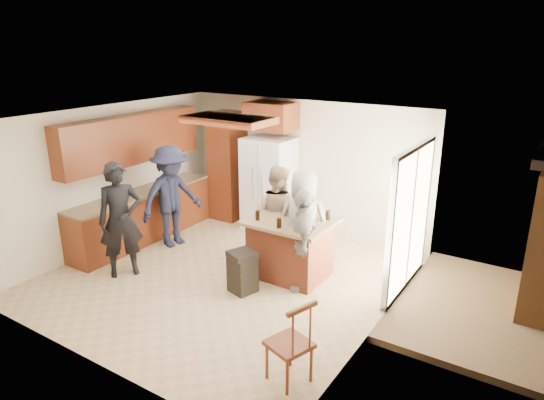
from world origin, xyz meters
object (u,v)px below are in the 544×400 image
Objects in this scene: person_behind_right at (303,223)px; trash_bin at (243,271)px; refrigerator at (269,184)px; person_front_left at (120,220)px; person_behind_left at (277,214)px; person_counter at (171,197)px; person_side_right at (303,240)px; spindle_chair at (290,345)px; kitchen_island at (290,247)px.

person_behind_right is 1.21m from trash_bin.
person_front_left is at bearing -106.45° from refrigerator.
person_counter is at bearing 13.57° from person_behind_left.
spindle_chair is (0.92, -1.90, -0.31)m from person_side_right.
person_counter is 1.83× the size of spindle_chair.
refrigerator is at bearing 132.24° from kitchen_island.
spindle_chair is at bearing -39.87° from trash_bin.
refrigerator reaches higher than kitchen_island.
person_front_left is 1.18× the size of person_side_right.
person_side_right is 2.13m from spindle_chair.
refrigerator is at bearing -18.44° from person_counter.
spindle_chair is at bearing -59.36° from kitchen_island.
person_counter reaches higher than trash_bin.
person_counter is (-2.52, -0.26, 0.06)m from person_behind_right.
refrigerator is 2.63m from trash_bin.
kitchen_island is at bearing -47.76° from refrigerator.
person_behind_right is at bearing -41.77° from refrigerator.
person_counter is 2.43m from kitchen_island.
spindle_chair is at bearing -5.58° from person_side_right.
person_side_right is at bearing -45.66° from refrigerator.
person_front_left reaches higher than person_behind_right.
person_side_right reaches higher than kitchen_island.
person_behind_right is 1.11× the size of person_side_right.
person_front_left is 1.07× the size of person_behind_right.
spindle_chair is at bearing -54.15° from refrigerator.
person_side_right is at bearing 115.86° from spindle_chair.
spindle_chair reaches higher than kitchen_island.
person_front_left is 1.01× the size of refrigerator.
person_counter is at bearing -177.85° from kitchen_island.
person_counter is 4.23m from spindle_chair.
person_front_left is 2.65m from kitchen_island.
person_behind_right is 2.70× the size of trash_bin.
refrigerator is at bearing 114.29° from trash_bin.
kitchen_island is at bearing 120.64° from spindle_chair.
refrigerator is at bearing -52.09° from person_behind_left.
kitchen_island reaches higher than trash_bin.
person_behind_left is at bearing -51.54° from refrigerator.
person_counter reaches higher than kitchen_island.
person_behind_left is at bearing -10.06° from person_front_left.
person_side_right is 1.20× the size of kitchen_island.
person_counter is (-0.16, 1.28, 0.00)m from person_front_left.
person_counter is 1.01× the size of refrigerator.
refrigerator is 2.86× the size of trash_bin.
person_front_left is at bearing 21.06° from person_behind_right.
person_front_left is 3.00m from refrigerator.
person_front_left reaches higher than refrigerator.
person_counter reaches higher than person_behind_left.
refrigerator is at bearing -53.73° from person_behind_right.
person_behind_right is 2.62m from spindle_chair.
person_behind_right reaches higher than person_side_right.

